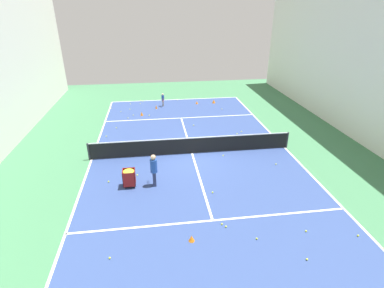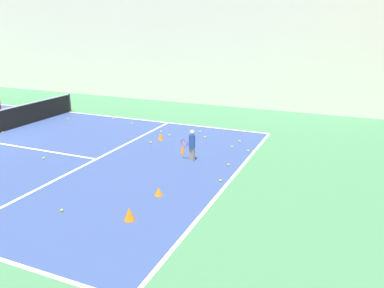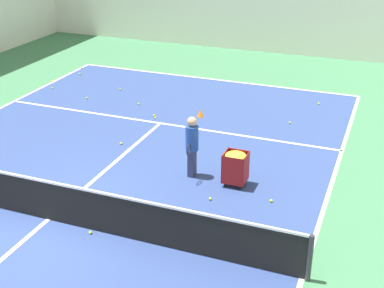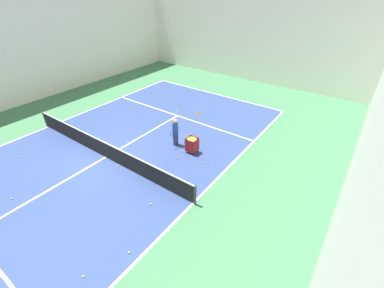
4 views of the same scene
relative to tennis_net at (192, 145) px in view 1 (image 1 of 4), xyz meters
The scene contains 50 objects.
ground_plane 0.51m from the tennis_net, ahead, with size 35.24×35.24×0.00m, color #3D754C.
court_playing_area 0.51m from the tennis_net, ahead, with size 11.17×21.65×0.00m.
line_baseline_near 10.84m from the tennis_net, 90.00° to the right, with size 11.17×0.10×0.00m, color white.
line_sideline_left 5.61m from the tennis_net, behind, with size 0.10×21.65×0.00m, color white.
line_sideline_right 5.61m from the tennis_net, ahead, with size 0.10×21.65×0.00m, color white.
line_service_near 5.98m from the tennis_net, 90.00° to the right, with size 11.17×0.10×0.00m, color white.
line_service_far 5.98m from the tennis_net, 90.00° to the left, with size 11.17×0.10×0.00m, color white.
line_centre_service 0.51m from the tennis_net, ahead, with size 0.10×11.91×0.00m, color white.
hall_enclosure_left 11.04m from the tennis_net, behind, with size 0.15×31.54×8.14m.
tennis_net is the anchor object (origin of this frame).
player_near_baseline 9.15m from the tennis_net, 82.48° to the right, with size 0.25×0.56×1.10m.
coach_at_net 3.79m from the tennis_net, 54.30° to the left, with size 0.32×0.64×1.61m.
ball_cart 4.50m from the tennis_net, 41.74° to the left, with size 0.56×0.52×0.88m.
training_cone_0 7.55m from the tennis_net, 67.00° to the right, with size 0.22×0.22×0.30m, color orange.
training_cone_1 9.87m from the tennis_net, 108.92° to the right, with size 0.27×0.27×0.32m, color orange.
training_cone_2 9.49m from the tennis_net, 100.39° to the right, with size 0.23×0.23×0.23m, color orange.
training_cone_3 7.03m from the tennis_net, 81.99° to the left, with size 0.22×0.22×0.23m, color orange.
training_cone_4 8.65m from the tennis_net, 78.07° to the right, with size 0.17×0.17×0.31m, color orange.
tennis_ball_0 10.42m from the tennis_net, 72.53° to the right, with size 0.07×0.07×0.07m, color yellow.
tennis_ball_1 9.38m from the tennis_net, 65.25° to the right, with size 0.07×0.07×0.07m, color yellow.
tennis_ball_3 4.38m from the tennis_net, 14.36° to the right, with size 0.07×0.07×0.07m, color yellow.
tennis_ball_4 7.57m from the tennis_net, 58.31° to the right, with size 0.07×0.07×0.07m, color yellow.
tennis_ball_5 7.83m from the tennis_net, 115.31° to the left, with size 0.07×0.07×0.07m, color yellow.
tennis_ball_6 8.81m from the tennis_net, 107.97° to the left, with size 0.07×0.07×0.07m, color yellow.
tennis_ball_7 4.33m from the tennis_net, 99.45° to the right, with size 0.07×0.07×0.07m, color yellow.
tennis_ball_8 10.59m from the tennis_net, 90.79° to the right, with size 0.07×0.07×0.07m, color yellow.
tennis_ball_9 10.52m from the tennis_net, 58.69° to the right, with size 0.07×0.07×0.07m, color yellow.
tennis_ball_10 4.13m from the tennis_net, 95.31° to the left, with size 0.07×0.07×0.07m, color yellow.
tennis_ball_11 7.22m from the tennis_net, 70.67° to the right, with size 0.07×0.07×0.07m, color yellow.
tennis_ball_14 1.26m from the tennis_net, ahead, with size 0.07×0.07×0.07m, color yellow.
tennis_ball_15 4.11m from the tennis_net, 144.53° to the right, with size 0.07×0.07×0.07m, color yellow.
tennis_ball_16 8.34m from the tennis_net, 62.76° to the left, with size 0.07×0.07×0.07m, color yellow.
tennis_ball_17 6.05m from the tennis_net, 31.10° to the right, with size 0.07×0.07×0.07m, color yellow.
tennis_ball_18 7.35m from the tennis_net, 100.82° to the left, with size 0.07×0.07×0.07m, color yellow.
tennis_ball_19 1.85m from the tennis_net, 161.25° to the left, with size 0.07×0.07×0.07m, color yellow.
tennis_ball_20 6.44m from the tennis_net, 93.80° to the left, with size 0.07×0.07×0.07m, color yellow.
tennis_ball_21 11.29m from the tennis_net, 74.02° to the right, with size 0.07×0.07×0.07m, color yellow.
tennis_ball_22 7.90m from the tennis_net, 62.89° to the right, with size 0.07×0.07×0.07m, color yellow.
tennis_ball_25 9.15m from the tennis_net, 124.12° to the left, with size 0.07×0.07×0.07m, color yellow.
tennis_ball_26 10.75m from the tennis_net, 68.41° to the right, with size 0.07×0.07×0.07m, color yellow.
tennis_ball_27 4.60m from the tennis_net, 144.11° to the right, with size 0.07×0.07×0.07m, color yellow.
tennis_ball_28 8.32m from the tennis_net, 114.95° to the right, with size 0.07×0.07×0.07m, color yellow.
tennis_ball_29 5.08m from the tennis_net, 29.68° to the left, with size 0.07×0.07×0.07m, color yellow.
tennis_ball_30 11.01m from the tennis_net, 74.71° to the right, with size 0.07×0.07×0.07m, color yellow.
tennis_ball_31 3.71m from the tennis_net, 34.24° to the left, with size 0.07×0.07×0.07m, color yellow.
tennis_ball_32 10.48m from the tennis_net, 83.38° to the right, with size 0.07×0.07×0.07m, color yellow.
tennis_ball_33 6.27m from the tennis_net, 92.82° to the left, with size 0.07×0.07×0.07m, color yellow.
tennis_ball_34 6.49m from the tennis_net, 44.17° to the right, with size 0.07×0.07×0.07m, color yellow.
tennis_ball_35 4.70m from the tennis_net, 155.39° to the left, with size 0.07×0.07×0.07m, color yellow.
tennis_ball_36 9.24m from the tennis_net, 60.04° to the right, with size 0.07×0.07×0.07m, color yellow.
Camera 1 is at (2.10, 15.18, 7.74)m, focal length 28.00 mm.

